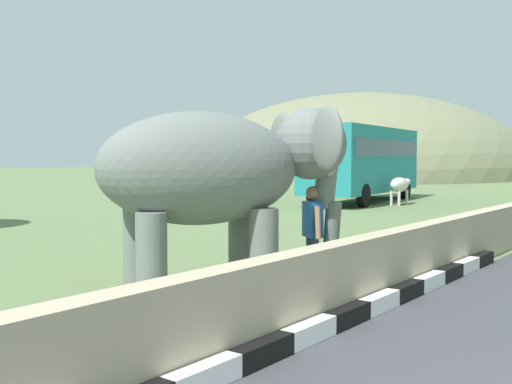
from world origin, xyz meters
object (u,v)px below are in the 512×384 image
Objects in this scene: person_handler at (313,230)px; cow_near at (400,185)px; elephant at (223,171)px; bus_teal at (363,158)px.

person_handler is 0.87× the size of cow_near.
person_handler is at bearing -26.16° from elephant.
bus_teal is (19.08, 7.54, 0.17)m from elephant.
elephant is 1.88m from person_handler.
bus_teal is at bearing 25.05° from person_handler.
cow_near is at bearing -106.71° from bus_teal.
elephant is 2.09× the size of cow_near.
elephant reaches higher than person_handler.
cow_near is at bearing 19.71° from person_handler.
cow_near is (18.44, 5.38, -1.04)m from elephant.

